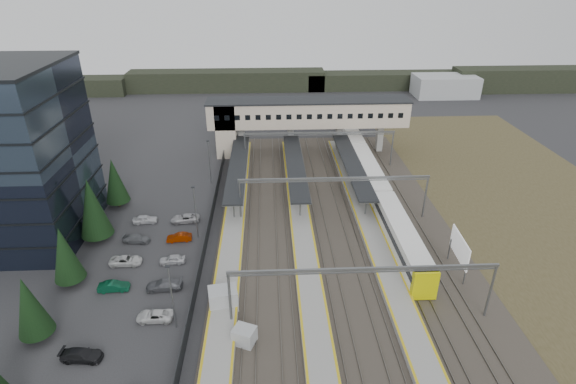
{
  "coord_description": "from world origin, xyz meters",
  "views": [
    {
      "loc": [
        2.39,
        -45.24,
        35.01
      ],
      "look_at": [
        5.24,
        15.84,
        4.0
      ],
      "focal_mm": 28.0,
      "sensor_mm": 36.0,
      "label": 1
    }
  ],
  "objects_px": {
    "train": "(369,175)",
    "relay_cabin_far": "(244,336)",
    "footbridge": "(294,116)",
    "billboard": "(460,249)",
    "relay_cabin_near": "(223,299)"
  },
  "relations": [
    {
      "from": "footbridge",
      "to": "billboard",
      "type": "height_order",
      "value": "footbridge"
    },
    {
      "from": "relay_cabin_near",
      "to": "billboard",
      "type": "xyz_separation_m",
      "value": [
        28.89,
        5.4,
        2.25
      ]
    },
    {
      "from": "relay_cabin_far",
      "to": "footbridge",
      "type": "distance_m",
      "value": 53.83
    },
    {
      "from": "relay_cabin_near",
      "to": "billboard",
      "type": "distance_m",
      "value": 29.48
    },
    {
      "from": "relay_cabin_near",
      "to": "billboard",
      "type": "height_order",
      "value": "billboard"
    },
    {
      "from": "footbridge",
      "to": "train",
      "type": "bearing_deg",
      "value": -53.1
    },
    {
      "from": "relay_cabin_far",
      "to": "footbridge",
      "type": "relative_size",
      "value": 0.07
    },
    {
      "from": "relay_cabin_near",
      "to": "relay_cabin_far",
      "type": "bearing_deg",
      "value": -64.68
    },
    {
      "from": "relay_cabin_near",
      "to": "train",
      "type": "xyz_separation_m",
      "value": [
        23.07,
        30.89,
        0.8
      ]
    },
    {
      "from": "billboard",
      "to": "train",
      "type": "bearing_deg",
      "value": 102.85
    },
    {
      "from": "train",
      "to": "relay_cabin_far",
      "type": "bearing_deg",
      "value": -119.38
    },
    {
      "from": "relay_cabin_near",
      "to": "relay_cabin_far",
      "type": "xyz_separation_m",
      "value": [
        2.59,
        -5.48,
        -0.33
      ]
    },
    {
      "from": "billboard",
      "to": "footbridge",
      "type": "bearing_deg",
      "value": 113.39
    },
    {
      "from": "relay_cabin_near",
      "to": "billboard",
      "type": "bearing_deg",
      "value": 10.58
    },
    {
      "from": "relay_cabin_near",
      "to": "relay_cabin_far",
      "type": "height_order",
      "value": "relay_cabin_near"
    }
  ]
}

